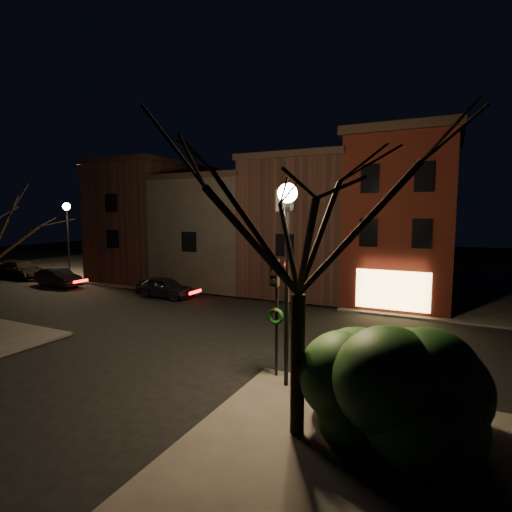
{
  "coord_description": "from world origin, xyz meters",
  "views": [
    {
      "loc": [
        10.8,
        -17.62,
        5.66
      ],
      "look_at": [
        0.55,
        3.32,
        3.2
      ],
      "focal_mm": 28.0,
      "sensor_mm": 36.0,
      "label": 1
    }
  ],
  "objects_px": {
    "traffic_signal": "(275,299)",
    "bare_tree_right": "(300,194)",
    "street_lamp_far": "(67,220)",
    "parked_car_b": "(58,277)",
    "evergreen_bush": "(383,385)",
    "street_lamp_near": "(287,229)",
    "parked_car_c": "(22,270)",
    "parked_car_a": "(165,287)"
  },
  "relations": [
    {
      "from": "traffic_signal",
      "to": "bare_tree_right",
      "type": "distance_m",
      "value": 4.87
    },
    {
      "from": "street_lamp_far",
      "to": "parked_car_b",
      "type": "relative_size",
      "value": 1.49
    },
    {
      "from": "evergreen_bush",
      "to": "street_lamp_near",
      "type": "bearing_deg",
      "value": 148.78
    },
    {
      "from": "street_lamp_near",
      "to": "evergreen_bush",
      "type": "xyz_separation_m",
      "value": [
        3.3,
        -2.0,
        -3.62
      ]
    },
    {
      "from": "street_lamp_far",
      "to": "parked_car_c",
      "type": "distance_m",
      "value": 6.13
    },
    {
      "from": "street_lamp_near",
      "to": "traffic_signal",
      "type": "bearing_deg",
      "value": 140.63
    },
    {
      "from": "parked_car_b",
      "to": "parked_car_c",
      "type": "distance_m",
      "value": 6.25
    },
    {
      "from": "parked_car_a",
      "to": "parked_car_c",
      "type": "relative_size",
      "value": 0.78
    },
    {
      "from": "street_lamp_near",
      "to": "parked_car_a",
      "type": "height_order",
      "value": "street_lamp_near"
    },
    {
      "from": "parked_car_a",
      "to": "parked_car_b",
      "type": "xyz_separation_m",
      "value": [
        -10.25,
        -0.32,
        0.01
      ]
    },
    {
      "from": "parked_car_c",
      "to": "bare_tree_right",
      "type": "bearing_deg",
      "value": -110.24
    },
    {
      "from": "bare_tree_right",
      "to": "parked_car_b",
      "type": "xyz_separation_m",
      "value": [
        -24.25,
        11.83,
        -5.43
      ]
    },
    {
      "from": "traffic_signal",
      "to": "parked_car_c",
      "type": "height_order",
      "value": "traffic_signal"
    },
    {
      "from": "street_lamp_near",
      "to": "evergreen_bush",
      "type": "height_order",
      "value": "street_lamp_near"
    },
    {
      "from": "street_lamp_near",
      "to": "evergreen_bush",
      "type": "relative_size",
      "value": 1.83
    },
    {
      "from": "bare_tree_right",
      "to": "parked_car_c",
      "type": "bearing_deg",
      "value": 156.86
    },
    {
      "from": "traffic_signal",
      "to": "bare_tree_right",
      "type": "bearing_deg",
      "value": -57.59
    },
    {
      "from": "bare_tree_right",
      "to": "parked_car_b",
      "type": "distance_m",
      "value": 27.53
    },
    {
      "from": "street_lamp_near",
      "to": "parked_car_b",
      "type": "relative_size",
      "value": 1.49
    },
    {
      "from": "parked_car_c",
      "to": "traffic_signal",
      "type": "bearing_deg",
      "value": -106.44
    },
    {
      "from": "street_lamp_far",
      "to": "traffic_signal",
      "type": "relative_size",
      "value": 1.6
    },
    {
      "from": "bare_tree_right",
      "to": "parked_car_b",
      "type": "bearing_deg",
      "value": 154.01
    },
    {
      "from": "street_lamp_near",
      "to": "traffic_signal",
      "type": "relative_size",
      "value": 1.6
    },
    {
      "from": "bare_tree_right",
      "to": "parked_car_a",
      "type": "bearing_deg",
      "value": 139.07
    },
    {
      "from": "parked_car_a",
      "to": "traffic_signal",
      "type": "bearing_deg",
      "value": -126.7
    },
    {
      "from": "street_lamp_far",
      "to": "bare_tree_right",
      "type": "distance_m",
      "value": 30.32
    },
    {
      "from": "parked_car_c",
      "to": "street_lamp_far",
      "type": "bearing_deg",
      "value": -63.42
    },
    {
      "from": "street_lamp_near",
      "to": "bare_tree_right",
      "type": "bearing_deg",
      "value": -62.53
    },
    {
      "from": "traffic_signal",
      "to": "evergreen_bush",
      "type": "bearing_deg",
      "value": -32.58
    },
    {
      "from": "bare_tree_right",
      "to": "evergreen_bush",
      "type": "height_order",
      "value": "bare_tree_right"
    },
    {
      "from": "bare_tree_right",
      "to": "parked_car_a",
      "type": "xyz_separation_m",
      "value": [
        -14.0,
        12.14,
        -5.44
      ]
    },
    {
      "from": "evergreen_bush",
      "to": "parked_car_a",
      "type": "height_order",
      "value": "evergreen_bush"
    },
    {
      "from": "evergreen_bush",
      "to": "parked_car_b",
      "type": "distance_m",
      "value": 28.61
    },
    {
      "from": "street_lamp_far",
      "to": "parked_car_b",
      "type": "bearing_deg",
      "value": -51.99
    },
    {
      "from": "street_lamp_near",
      "to": "parked_car_a",
      "type": "distance_m",
      "value": 16.56
    },
    {
      "from": "bare_tree_right",
      "to": "parked_car_a",
      "type": "relative_size",
      "value": 2.04
    },
    {
      "from": "evergreen_bush",
      "to": "parked_car_c",
      "type": "xyz_separation_m",
      "value": [
        -32.4,
        12.49,
        -0.79
      ]
    },
    {
      "from": "street_lamp_near",
      "to": "bare_tree_right",
      "type": "distance_m",
      "value": 2.98
    },
    {
      "from": "parked_car_b",
      "to": "traffic_signal",
      "type": "bearing_deg",
      "value": -105.0
    },
    {
      "from": "evergreen_bush",
      "to": "parked_car_a",
      "type": "relative_size",
      "value": 0.85
    },
    {
      "from": "evergreen_bush",
      "to": "parked_car_a",
      "type": "distance_m",
      "value": 19.81
    },
    {
      "from": "parked_car_b",
      "to": "bare_tree_right",
      "type": "bearing_deg",
      "value": -109.43
    }
  ]
}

